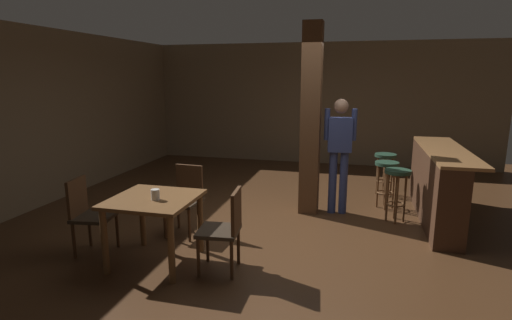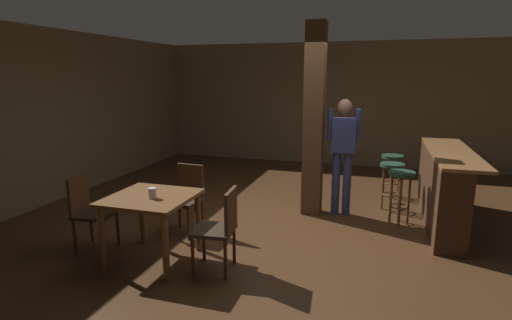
# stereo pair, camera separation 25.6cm
# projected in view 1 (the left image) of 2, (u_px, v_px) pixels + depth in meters

# --- Properties ---
(ground_plane) EXTENTS (10.80, 10.80, 0.00)m
(ground_plane) POSITION_uv_depth(u_px,v_px,m) (284.00, 231.00, 5.35)
(ground_plane) COLOR #422816
(wall_back) EXTENTS (8.00, 0.10, 2.80)m
(wall_back) POSITION_uv_depth(u_px,v_px,m) (320.00, 104.00, 9.33)
(wall_back) COLOR #756047
(wall_back) RESTS_ON ground_plane
(wall_left) EXTENTS (0.10, 9.00, 2.80)m
(wall_left) POSITION_uv_depth(u_px,v_px,m) (25.00, 119.00, 6.03)
(wall_left) COLOR #756047
(wall_left) RESTS_ON ground_plane
(pillar) EXTENTS (0.28, 0.28, 2.80)m
(pillar) POSITION_uv_depth(u_px,v_px,m) (311.00, 121.00, 5.85)
(pillar) COLOR #4C301C
(pillar) RESTS_ON ground_plane
(dining_table) EXTENTS (0.90, 0.90, 0.75)m
(dining_table) POSITION_uv_depth(u_px,v_px,m) (154.00, 209.00, 4.35)
(dining_table) COLOR brown
(dining_table) RESTS_ON ground_plane
(chair_east) EXTENTS (0.46, 0.46, 0.89)m
(chair_east) POSITION_uv_depth(u_px,v_px,m) (226.00, 226.00, 4.16)
(chair_east) COLOR #2D2319
(chair_east) RESTS_ON ground_plane
(chair_north) EXTENTS (0.45, 0.45, 0.89)m
(chair_north) POSITION_uv_depth(u_px,v_px,m) (186.00, 196.00, 5.21)
(chair_north) COLOR #2D2319
(chair_north) RESTS_ON ground_plane
(chair_west) EXTENTS (0.48, 0.48, 0.89)m
(chair_west) POSITION_uv_depth(u_px,v_px,m) (88.00, 212.00, 4.60)
(chair_west) COLOR #2D2319
(chair_west) RESTS_ON ground_plane
(napkin_cup) EXTENTS (0.09, 0.09, 0.11)m
(napkin_cup) POSITION_uv_depth(u_px,v_px,m) (155.00, 195.00, 4.23)
(napkin_cup) COLOR beige
(napkin_cup) RESTS_ON dining_table
(standing_person) EXTENTS (0.47, 0.24, 1.72)m
(standing_person) POSITION_uv_depth(u_px,v_px,m) (339.00, 148.00, 5.88)
(standing_person) COLOR navy
(standing_person) RESTS_ON ground_plane
(bar_counter) EXTENTS (0.56, 2.38, 1.04)m
(bar_counter) POSITION_uv_depth(u_px,v_px,m) (435.00, 184.00, 5.71)
(bar_counter) COLOR brown
(bar_counter) RESTS_ON ground_plane
(bar_stool_near) EXTENTS (0.36, 0.36, 0.76)m
(bar_stool_near) POSITION_uv_depth(u_px,v_px,m) (397.00, 183.00, 5.62)
(bar_stool_near) COLOR #1E3828
(bar_stool_near) RESTS_ON ground_plane
(bar_stool_mid) EXTENTS (0.36, 0.36, 0.74)m
(bar_stool_mid) POSITION_uv_depth(u_px,v_px,m) (386.00, 173.00, 6.20)
(bar_stool_mid) COLOR #1E3828
(bar_stool_mid) RESTS_ON ground_plane
(bar_stool_far) EXTENTS (0.36, 0.36, 0.73)m
(bar_stool_far) POSITION_uv_depth(u_px,v_px,m) (385.00, 164.00, 6.90)
(bar_stool_far) COLOR #1E3828
(bar_stool_far) RESTS_ON ground_plane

